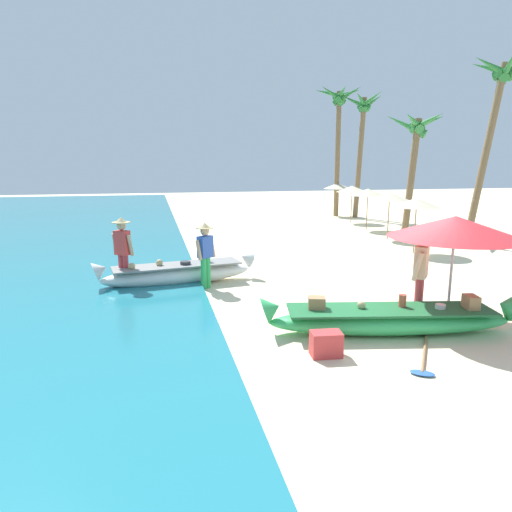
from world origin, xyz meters
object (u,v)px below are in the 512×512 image
(boat_green_foreground, at_px, (390,319))
(boat_white_midground, at_px, (178,273))
(palm_tree_tall_inland, at_px, (363,121))
(cooler_box, at_px, (326,344))
(patio_umbrella_large, at_px, (455,227))
(paddle, at_px, (424,357))
(person_tourist_customer, at_px, (420,273))
(palm_tree_far_behind, at_px, (499,93))
(palm_tree_mid_cluster, at_px, (416,138))
(person_vendor_assistant, at_px, (123,248))
(palm_tree_leaning_seaward, at_px, (339,111))
(person_vendor_hatted, at_px, (205,251))

(boat_green_foreground, relative_size, boat_white_midground, 1.14)
(palm_tree_tall_inland, xyz_separation_m, cooler_box, (-8.82, -17.51, -5.12))
(patio_umbrella_large, distance_m, paddle, 2.69)
(palm_tree_tall_inland, bearing_deg, person_tourist_customer, -111.57)
(palm_tree_far_behind, xyz_separation_m, cooler_box, (-10.76, -9.60, -5.54))
(boat_white_midground, height_order, palm_tree_mid_cluster, palm_tree_mid_cluster)
(boat_white_midground, xyz_separation_m, paddle, (3.58, -5.45, -0.27))
(palm_tree_far_behind, bearing_deg, cooler_box, -138.25)
(person_vendor_assistant, distance_m, palm_tree_mid_cluster, 13.22)
(boat_white_midground, bearing_deg, person_vendor_assistant, -177.58)
(palm_tree_far_behind, bearing_deg, boat_green_foreground, -136.07)
(patio_umbrella_large, bearing_deg, person_vendor_assistant, 147.31)
(boat_white_midground, bearing_deg, patio_umbrella_large, -39.49)
(palm_tree_tall_inland, relative_size, palm_tree_far_behind, 0.95)
(boat_white_midground, distance_m, person_vendor_assistant, 1.51)
(boat_green_foreground, relative_size, palm_tree_leaning_seaward, 0.65)
(person_vendor_assistant, relative_size, patio_umbrella_large, 0.73)
(person_tourist_customer, relative_size, paddle, 1.05)
(cooler_box, bearing_deg, patio_umbrella_large, 23.34)
(boat_white_midground, relative_size, paddle, 2.50)
(boat_green_foreground, height_order, person_tourist_customer, person_tourist_customer)
(palm_tree_leaning_seaward, relative_size, cooler_box, 14.76)
(person_vendor_hatted, bearing_deg, palm_tree_far_behind, 22.79)
(person_vendor_hatted, xyz_separation_m, patio_umbrella_large, (4.29, -3.57, 0.94))
(patio_umbrella_large, xyz_separation_m, palm_tree_leaning_seaward, (4.90, 17.52, 4.01))
(palm_tree_mid_cluster, bearing_deg, person_vendor_hatted, -146.09)
(boat_green_foreground, distance_m, person_vendor_assistant, 6.54)
(boat_green_foreground, xyz_separation_m, person_vendor_assistant, (-4.91, 4.25, 0.76))
(palm_tree_leaning_seaward, xyz_separation_m, palm_tree_far_behind, (2.99, -8.83, -0.16))
(person_tourist_customer, xyz_separation_m, paddle, (-0.84, -1.55, -0.97))
(boat_white_midground, distance_m, palm_tree_mid_cluster, 12.27)
(palm_tree_leaning_seaward, relative_size, palm_tree_far_behind, 1.01)
(patio_umbrella_large, height_order, cooler_box, patio_umbrella_large)
(palm_tree_tall_inland, height_order, palm_tree_far_behind, palm_tree_far_behind)
(palm_tree_mid_cluster, height_order, palm_tree_far_behind, palm_tree_far_behind)
(cooler_box, bearing_deg, person_vendor_assistant, 130.34)
(boat_green_foreground, bearing_deg, palm_tree_tall_inland, 66.50)
(palm_tree_leaning_seaward, xyz_separation_m, palm_tree_mid_cluster, (0.26, -7.59, -1.85))
(person_vendor_hatted, distance_m, person_tourist_customer, 5.06)
(person_vendor_hatted, distance_m, cooler_box, 4.76)
(palm_tree_leaning_seaward, height_order, paddle, palm_tree_leaning_seaward)
(palm_tree_mid_cluster, xyz_separation_m, palm_tree_far_behind, (2.73, -1.24, 1.69))
(person_vendor_assistant, bearing_deg, boat_white_midground, 2.42)
(person_vendor_hatted, height_order, patio_umbrella_large, patio_umbrella_large)
(boat_white_midground, bearing_deg, paddle, -56.70)
(boat_green_foreground, xyz_separation_m, person_tourist_customer, (0.83, 0.41, 0.73))
(boat_white_midground, relative_size, palm_tree_tall_inland, 0.61)
(palm_tree_far_behind, bearing_deg, person_tourist_customer, -134.73)
(patio_umbrella_large, xyz_separation_m, cooler_box, (-2.86, -0.91, -1.69))
(boat_green_foreground, bearing_deg, patio_umbrella_large, 9.26)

